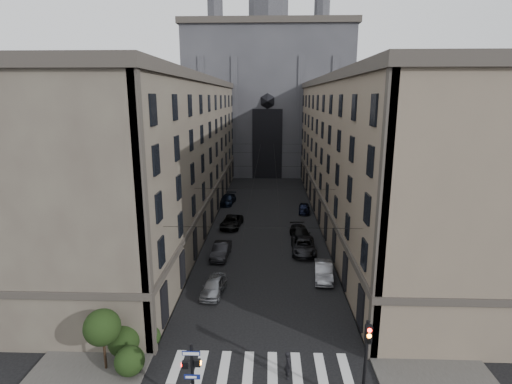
# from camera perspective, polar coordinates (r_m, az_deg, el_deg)

# --- Properties ---
(sidewalk_left) EXTENTS (7.00, 80.00, 0.15)m
(sidewalk_left) POSITION_cam_1_polar(r_m,az_deg,el_deg) (56.09, -9.43, -3.62)
(sidewalk_left) COLOR #383533
(sidewalk_left) RESTS_ON ground
(sidewalk_right) EXTENTS (7.00, 80.00, 0.15)m
(sidewalk_right) POSITION_cam_1_polar(r_m,az_deg,el_deg) (55.92, 12.22, -3.81)
(sidewalk_right) COLOR #383533
(sidewalk_right) RESTS_ON ground
(zebra_crossing) EXTENTS (11.00, 3.20, 0.01)m
(zebra_crossing) POSITION_cam_1_polar(r_m,az_deg,el_deg) (27.08, 0.63, -23.83)
(zebra_crossing) COLOR beige
(zebra_crossing) RESTS_ON ground
(building_left) EXTENTS (13.60, 60.60, 18.85)m
(building_left) POSITION_cam_1_polar(r_m,az_deg,el_deg) (54.79, -12.84, 5.75)
(building_left) COLOR #4A4039
(building_left) RESTS_ON ground
(building_right) EXTENTS (13.60, 60.60, 18.85)m
(building_right) POSITION_cam_1_polar(r_m,az_deg,el_deg) (54.57, 15.76, 5.55)
(building_right) COLOR brown
(building_right) RESTS_ON ground
(gothic_tower) EXTENTS (35.00, 23.00, 58.00)m
(gothic_tower) POSITION_cam_1_polar(r_m,az_deg,el_deg) (91.49, 1.71, 14.37)
(gothic_tower) COLOR #2D2D33
(gothic_tower) RESTS_ON ground
(pedestrian_signal_left) EXTENTS (1.02, 0.38, 4.00)m
(pedestrian_signal_left) POSITION_cam_1_polar(r_m,az_deg,el_deg) (23.24, -9.11, -24.08)
(pedestrian_signal_left) COLOR black
(pedestrian_signal_left) RESTS_ON ground
(traffic_light_right) EXTENTS (0.34, 0.50, 5.20)m
(traffic_light_right) POSITION_cam_1_polar(r_m,az_deg,el_deg) (23.23, 15.47, -21.51)
(traffic_light_right) COLOR black
(traffic_light_right) RESTS_ON ground
(shrub_cluster) EXTENTS (3.90, 4.40, 3.90)m
(shrub_cluster) POSITION_cam_1_polar(r_m,az_deg,el_deg) (27.60, -18.91, -19.31)
(shrub_cluster) COLOR black
(shrub_cluster) RESTS_ON sidewalk_left
(tram_wires) EXTENTS (14.00, 60.00, 0.43)m
(tram_wires) POSITION_cam_1_polar(r_m,az_deg,el_deg) (52.96, 1.42, 3.53)
(tram_wires) COLOR black
(tram_wires) RESTS_ON ground
(car_left_near) EXTENTS (2.16, 4.38, 1.44)m
(car_left_near) POSITION_cam_1_polar(r_m,az_deg,el_deg) (35.03, -6.07, -13.22)
(car_left_near) COLOR gray
(car_left_near) RESTS_ON ground
(car_left_midnear) EXTENTS (1.88, 4.68, 1.51)m
(car_left_midnear) POSITION_cam_1_polar(r_m,az_deg,el_deg) (42.28, -5.02, -8.30)
(car_left_midnear) COLOR black
(car_left_midnear) RESTS_ON ground
(car_left_midfar) EXTENTS (2.92, 5.31, 1.41)m
(car_left_midfar) POSITION_cam_1_polar(r_m,az_deg,el_deg) (51.56, -3.51, -4.27)
(car_left_midfar) COLOR black
(car_left_midfar) RESTS_ON ground
(car_left_far) EXTENTS (2.58, 5.18, 1.45)m
(car_left_far) POSITION_cam_1_polar(r_m,az_deg,el_deg) (62.51, -4.08, -1.07)
(car_left_far) COLOR black
(car_left_far) RESTS_ON ground
(car_right_near) EXTENTS (1.96, 4.66, 1.50)m
(car_right_near) POSITION_cam_1_polar(r_m,az_deg,el_deg) (37.96, 9.61, -11.09)
(car_right_near) COLOR gray
(car_right_near) RESTS_ON ground
(car_right_midnear) EXTENTS (2.62, 5.50, 1.51)m
(car_right_midnear) POSITION_cam_1_polar(r_m,az_deg,el_deg) (43.61, 6.79, -7.65)
(car_right_midnear) COLOR black
(car_right_midnear) RESTS_ON ground
(car_right_midfar) EXTENTS (2.65, 5.32, 1.48)m
(car_right_midfar) POSITION_cam_1_polar(r_m,az_deg,el_deg) (47.26, 6.41, -5.96)
(car_right_midfar) COLOR black
(car_right_midfar) RESTS_ON ground
(car_right_far) EXTENTS (1.89, 4.01, 1.33)m
(car_right_far) POSITION_cam_1_polar(r_m,az_deg,el_deg) (58.17, 6.90, -2.31)
(car_right_far) COLOR black
(car_right_far) RESTS_ON ground
(pedestrian) EXTENTS (0.49, 0.68, 1.75)m
(pedestrian) POSITION_cam_1_polar(r_m,az_deg,el_deg) (25.95, 4.58, -23.38)
(pedestrian) COLOR black
(pedestrian) RESTS_ON ground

